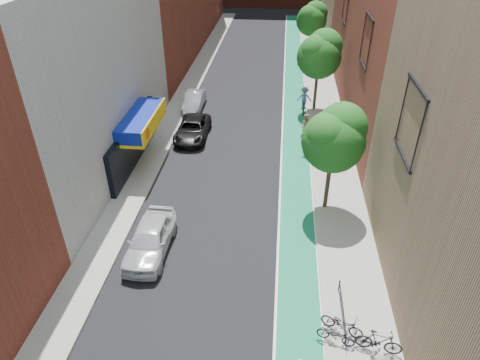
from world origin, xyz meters
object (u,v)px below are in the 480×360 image
(cyclist_lane_far, at_px, (304,101))
(parked_car_white, at_px, (150,239))
(parked_car_black, at_px, (192,129))
(cyclist_lane_mid, at_px, (307,143))
(cyclist_lane_near, at_px, (305,129))
(parked_car_silver, at_px, (194,101))

(cyclist_lane_far, bearing_deg, parked_car_white, 67.40)
(parked_car_black, xyz_separation_m, cyclist_lane_mid, (8.41, -1.70, 0.14))
(cyclist_lane_near, bearing_deg, parked_car_silver, -29.97)
(cyclist_lane_near, distance_m, cyclist_lane_far, 5.06)
(cyclist_lane_near, distance_m, cyclist_lane_mid, 2.13)
(parked_car_black, relative_size, cyclist_lane_far, 2.24)
(cyclist_lane_near, height_order, cyclist_lane_mid, cyclist_lane_mid)
(cyclist_lane_mid, bearing_deg, cyclist_lane_far, -91.16)
(parked_car_white, distance_m, parked_car_black, 12.58)
(parked_car_white, xyz_separation_m, cyclist_lane_near, (8.05, 13.01, 0.08))
(cyclist_lane_far, bearing_deg, parked_car_silver, 2.73)
(parked_car_silver, bearing_deg, cyclist_lane_far, 1.20)
(parked_car_white, xyz_separation_m, cyclist_lane_far, (8.12, 18.08, 0.18))
(cyclist_lane_near, bearing_deg, cyclist_lane_mid, 89.80)
(parked_car_white, distance_m, cyclist_lane_far, 19.82)
(parked_car_silver, xyz_separation_m, cyclist_lane_near, (9.23, -4.88, 0.19))
(parked_car_silver, height_order, cyclist_lane_mid, cyclist_lane_mid)
(parked_car_white, relative_size, cyclist_lane_mid, 2.29)
(parked_car_silver, xyz_separation_m, cyclist_lane_mid, (9.30, -7.01, 0.13))
(cyclist_lane_far, bearing_deg, parked_car_black, 34.75)
(parked_car_white, relative_size, cyclist_lane_near, 2.30)
(cyclist_lane_near, height_order, cyclist_lane_far, cyclist_lane_far)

